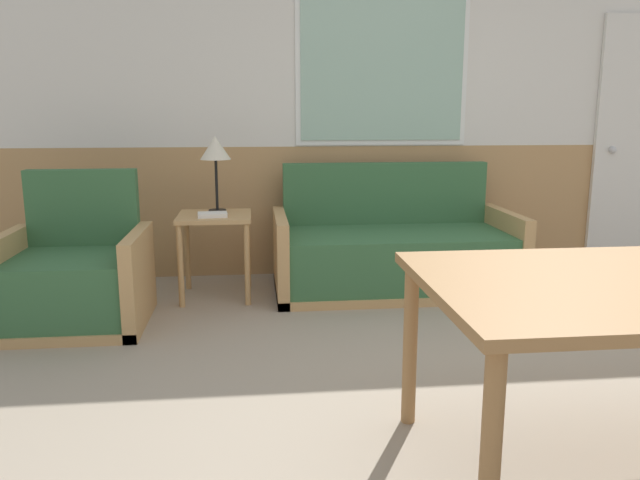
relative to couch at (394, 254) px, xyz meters
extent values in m
plane|color=gray|center=(0.14, -2.04, -0.27)|extent=(16.00, 16.00, 0.00)
cube|color=tan|center=(0.14, 0.59, 0.24)|extent=(7.20, 0.06, 1.04)
cube|color=silver|center=(0.14, 0.59, 1.59)|extent=(7.20, 0.06, 1.66)
cube|color=white|center=(0.00, 0.55, 1.39)|extent=(1.37, 0.01, 1.24)
cube|color=#99BCA8|center=(0.00, 0.54, 1.39)|extent=(1.29, 0.02, 1.16)
cube|color=tan|center=(0.00, -0.03, -0.24)|extent=(1.76, 0.85, 0.06)
cube|color=#38663D|center=(0.00, -0.05, -0.02)|extent=(1.60, 0.77, 0.38)
cube|color=#38663D|center=(0.00, 0.35, 0.41)|extent=(1.60, 0.10, 0.48)
cube|color=tan|center=(-0.84, -0.03, 0.02)|extent=(0.08, 0.85, 0.58)
cube|color=tan|center=(0.84, -0.03, 0.02)|extent=(0.08, 0.85, 0.58)
cube|color=tan|center=(-2.14, -0.57, -0.24)|extent=(0.86, 0.78, 0.06)
cube|color=#38663D|center=(-2.14, -0.59, -0.02)|extent=(0.70, 0.70, 0.38)
cube|color=#38663D|center=(-2.14, -0.23, 0.42)|extent=(0.70, 0.10, 0.50)
cube|color=tan|center=(-2.53, -0.57, 0.02)|extent=(0.08, 0.78, 0.58)
cube|color=tan|center=(-1.75, -0.57, 0.02)|extent=(0.08, 0.78, 0.58)
cube|color=tan|center=(-1.30, -0.04, 0.31)|extent=(0.51, 0.51, 0.03)
cylinder|color=tan|center=(-1.52, -0.26, 0.01)|extent=(0.04, 0.04, 0.57)
cylinder|color=tan|center=(-1.08, -0.26, 0.01)|extent=(0.04, 0.04, 0.57)
cylinder|color=tan|center=(-1.52, 0.18, 0.01)|extent=(0.04, 0.04, 0.57)
cylinder|color=tan|center=(-1.08, 0.18, 0.01)|extent=(0.04, 0.04, 0.57)
cylinder|color=black|center=(-1.28, 0.05, 0.34)|extent=(0.13, 0.13, 0.02)
cylinder|color=black|center=(-1.28, 0.05, 0.52)|extent=(0.02, 0.02, 0.36)
cone|color=beige|center=(-1.28, 0.05, 0.79)|extent=(0.22, 0.22, 0.16)
cube|color=white|center=(-1.31, -0.14, 0.34)|extent=(0.21, 0.16, 0.03)
cylinder|color=#9E7042|center=(-0.38, -2.90, 0.07)|extent=(0.06, 0.06, 0.70)
cylinder|color=#9E7042|center=(-0.38, -2.00, 0.07)|extent=(0.06, 0.06, 0.70)
sphere|color=silver|center=(1.94, 0.49, 0.72)|extent=(0.06, 0.06, 0.06)
camera|label=1|loc=(-1.02, -4.42, 1.04)|focal=35.00mm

